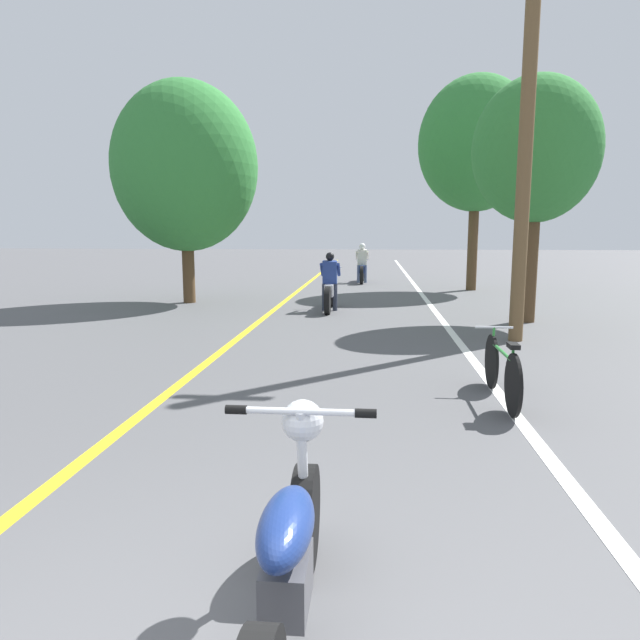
{
  "coord_description": "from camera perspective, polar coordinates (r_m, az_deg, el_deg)",
  "views": [
    {
      "loc": [
        0.68,
        -1.63,
        1.88
      ],
      "look_at": [
        0.09,
        4.66,
        0.9
      ],
      "focal_mm": 32.0,
      "sensor_mm": 36.0,
      "label": 1
    }
  ],
  "objects": [
    {
      "name": "roadside_tree_right_near",
      "position": [
        12.75,
        20.79,
        15.5
      ],
      "size": [
        2.54,
        2.29,
        4.98
      ],
      "color": "#513A23",
      "rests_on": "ground"
    },
    {
      "name": "motorcycle_rider_lead",
      "position": [
        13.72,
        0.99,
        3.15
      ],
      "size": [
        0.5,
        2.04,
        1.39
      ],
      "color": "black",
      "rests_on": "ground"
    },
    {
      "name": "lane_stripe_center",
      "position": [
        14.61,
        -4.13,
        1.42
      ],
      "size": [
        0.14,
        48.0,
        0.01
      ],
      "primitive_type": "cube",
      "color": "yellow",
      "rests_on": "ground"
    },
    {
      "name": "motorcycle_foreground",
      "position": [
        2.79,
        -3.16,
        -22.58
      ],
      "size": [
        0.78,
        1.95,
        1.0
      ],
      "color": "black",
      "rests_on": "ground"
    },
    {
      "name": "roadside_tree_left",
      "position": [
        15.67,
        -13.36,
        14.65
      ],
      "size": [
        3.79,
        3.41,
        5.72
      ],
      "color": "#513A23",
      "rests_on": "ground"
    },
    {
      "name": "roadside_tree_right_far",
      "position": [
        19.34,
        15.4,
        16.57
      ],
      "size": [
        3.65,
        3.28,
        6.71
      ],
      "color": "#513A23",
      "rests_on": "ground"
    },
    {
      "name": "bicycle_parked",
      "position": [
        6.67,
        17.72,
        -4.8
      ],
      "size": [
        0.44,
        1.75,
        0.77
      ],
      "color": "black",
      "rests_on": "ground"
    },
    {
      "name": "lane_stripe_edge",
      "position": [
        14.49,
        11.17,
        1.22
      ],
      "size": [
        0.14,
        48.0,
        0.01
      ],
      "primitive_type": "cube",
      "color": "white",
      "rests_on": "ground"
    },
    {
      "name": "motorcycle_rider_far",
      "position": [
        21.36,
        4.22,
        5.23
      ],
      "size": [
        0.5,
        2.06,
        1.46
      ],
      "color": "black",
      "rests_on": "ground"
    },
    {
      "name": "utility_pole",
      "position": [
        10.5,
        19.96,
        17.8
      ],
      "size": [
        1.1,
        0.24,
        7.04
      ],
      "color": "brown",
      "rests_on": "ground"
    }
  ]
}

